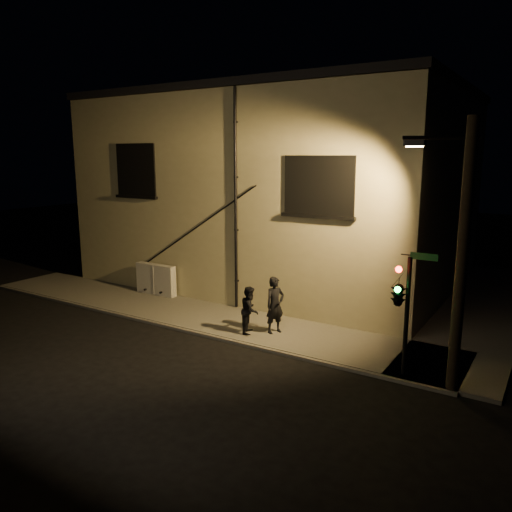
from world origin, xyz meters
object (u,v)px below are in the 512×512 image
Objects in this scene: pedestrian_b at (250,310)px; streetlamp_pole at (459,251)px; traffic_signal at (399,293)px; utility_cabinet at (156,279)px; pedestrian_a at (275,305)px.

pedestrian_b is 7.11m from streetlamp_pole.
pedestrian_b is 5.37m from traffic_signal.
traffic_signal is 1.90m from streetlamp_pole.
streetlamp_pole is (12.54, -2.51, 2.91)m from utility_cabinet.
streetlamp_pole is at bearing -11.32° from utility_cabinet.
pedestrian_a is 0.28× the size of streetlamp_pole.
streetlamp_pole is at bearing -0.60° from traffic_signal.
traffic_signal is at bearing -118.56° from pedestrian_b.
pedestrian_a is (6.73, -1.43, 0.30)m from utility_cabinet.
streetlamp_pole is (6.52, -0.63, 2.77)m from pedestrian_b.
traffic_signal is at bearing -78.01° from pedestrian_a.
pedestrian_a is 0.86m from pedestrian_b.
pedestrian_a is 0.56× the size of traffic_signal.
utility_cabinet is at bearing 50.86° from pedestrian_b.
pedestrian_a reaches higher than pedestrian_b.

